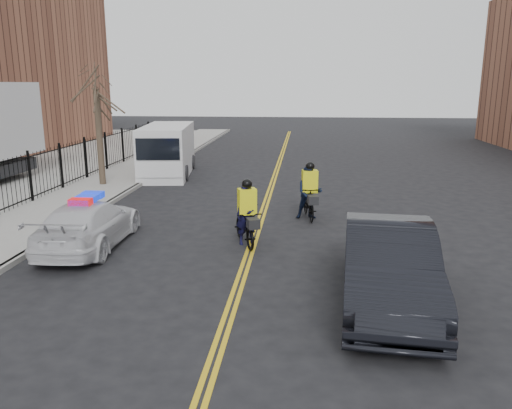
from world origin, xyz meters
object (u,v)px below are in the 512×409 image
object	(u,v)px
dark_sedan	(389,265)
cyclist_near	(247,222)
police_cruiser	(89,224)
cyclist_far	(309,197)
cargo_van	(167,151)

from	to	relation	value
dark_sedan	cyclist_near	distance (m)	5.09
police_cruiser	cyclist_far	bearing A→B (deg)	-151.52
police_cruiser	cyclist_far	distance (m)	7.28
cargo_van	cyclist_far	world-z (taller)	cargo_van
police_cruiser	cyclist_near	distance (m)	4.51
police_cruiser	cargo_van	distance (m)	11.56
police_cruiser	cyclist_near	xyz separation A→B (m)	(4.46, 0.68, -0.01)
cyclist_far	police_cruiser	bearing A→B (deg)	-158.58
cyclist_near	dark_sedan	bearing A→B (deg)	-68.62
dark_sedan	cargo_van	xyz separation A→B (m)	(-8.73, 14.62, 0.37)
cargo_van	cyclist_near	distance (m)	12.09
cyclist_near	cargo_van	bearing A→B (deg)	95.48
police_cruiser	dark_sedan	bearing A→B (deg)	156.55
dark_sedan	cyclist_far	bearing A→B (deg)	108.17
cargo_van	dark_sedan	bearing A→B (deg)	-66.41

